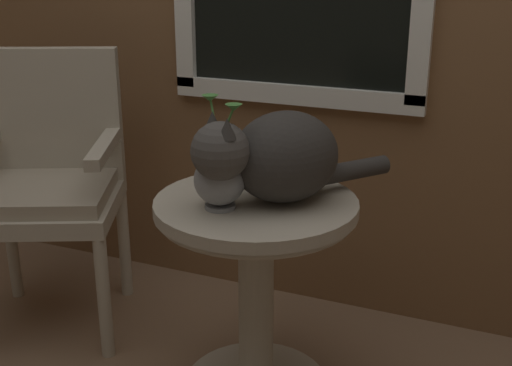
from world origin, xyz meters
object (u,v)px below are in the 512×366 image
object	(u,v)px
cat	(277,156)
pewter_vase_with_ivy	(220,175)
wicker_chair	(49,175)
wicker_side_table	(256,264)

from	to	relation	value
cat	pewter_vase_with_ivy	world-z (taller)	pewter_vase_with_ivy
wicker_chair	cat	size ratio (longest dim) A/B	1.85
wicker_chair	pewter_vase_with_ivy	world-z (taller)	wicker_chair
wicker_side_table	wicker_chair	size ratio (longest dim) A/B	0.65
wicker_side_table	wicker_chair	world-z (taller)	wicker_chair
cat	pewter_vase_with_ivy	bearing A→B (deg)	-139.27
wicker_chair	pewter_vase_with_ivy	size ratio (longest dim) A/B	3.24
cat	pewter_vase_with_ivy	xyz separation A→B (m)	(-0.12, -0.11, -0.04)
wicker_side_table	cat	bearing A→B (deg)	10.56
pewter_vase_with_ivy	wicker_side_table	bearing A→B (deg)	55.76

